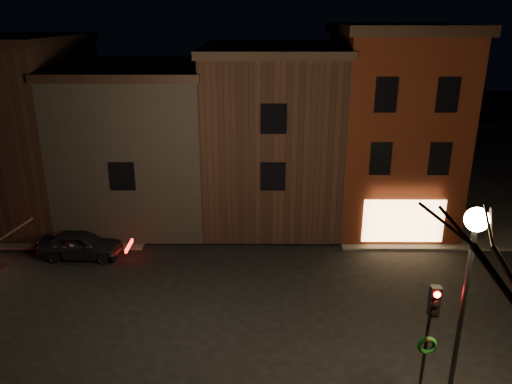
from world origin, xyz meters
TOP-DOWN VIEW (x-y plane):
  - ground at (0.00, 0.00)m, footprint 120.00×120.00m
  - sidewalk_far_right at (20.00, 20.00)m, footprint 30.00×30.00m
  - corner_building at (8.00, 9.47)m, footprint 6.50×8.50m
  - row_building_a at (1.50, 10.50)m, footprint 7.30×10.30m
  - row_building_b at (-5.75, 10.50)m, footprint 7.80×10.30m
  - row_building_c at (-13.00, 10.50)m, footprint 7.30×10.30m
  - street_lamp_near at (6.20, -6.00)m, footprint 0.60×0.60m
  - traffic_signal at (5.60, -5.51)m, footprint 0.58×0.38m
  - parked_car_a at (-7.72, 4.26)m, footprint 3.95×1.70m

SIDE VIEW (x-z plane):
  - ground at x=0.00m, z-range 0.00..0.00m
  - sidewalk_far_right at x=20.00m, z-range 0.00..0.12m
  - parked_car_a at x=-7.72m, z-range 0.00..1.33m
  - traffic_signal at x=5.60m, z-range 0.78..4.83m
  - row_building_b at x=-5.75m, z-range 0.13..8.53m
  - row_building_a at x=1.50m, z-range 0.13..9.53m
  - row_building_c at x=-13.00m, z-range 0.13..10.03m
  - street_lamp_near at x=6.20m, z-range 1.94..8.42m
  - corner_building at x=8.00m, z-range 0.15..10.65m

